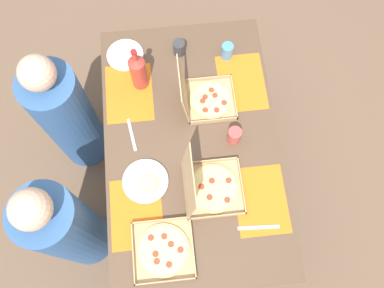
% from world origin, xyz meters
% --- Properties ---
extents(ground_plane, '(6.00, 6.00, 0.00)m').
position_xyz_m(ground_plane, '(0.00, 0.00, 0.00)').
color(ground_plane, brown).
extents(dining_table, '(1.52, 0.94, 0.76)m').
position_xyz_m(dining_table, '(0.00, 0.00, 0.65)').
color(dining_table, '#3F3328').
rests_on(dining_table, ground_plane).
extents(placemat_near_left, '(0.36, 0.26, 0.00)m').
position_xyz_m(placemat_near_left, '(-0.34, -0.32, 0.76)').
color(placemat_near_left, orange).
rests_on(placemat_near_left, dining_table).
extents(placemat_near_right, '(0.36, 0.26, 0.00)m').
position_xyz_m(placemat_near_right, '(0.34, -0.32, 0.76)').
color(placemat_near_right, orange).
rests_on(placemat_near_right, dining_table).
extents(placemat_far_left, '(0.36, 0.26, 0.00)m').
position_xyz_m(placemat_far_left, '(-0.34, 0.32, 0.76)').
color(placemat_far_left, orange).
rests_on(placemat_far_left, dining_table).
extents(placemat_far_right, '(0.36, 0.26, 0.00)m').
position_xyz_m(placemat_far_right, '(0.34, 0.32, 0.76)').
color(placemat_far_right, orange).
rests_on(placemat_far_right, dining_table).
extents(pizza_box_center, '(0.30, 0.30, 0.33)m').
position_xyz_m(pizza_box_center, '(-0.26, -0.05, 0.81)').
color(pizza_box_center, tan).
rests_on(pizza_box_center, dining_table).
extents(pizza_box_corner_left, '(0.27, 0.30, 0.30)m').
position_xyz_m(pizza_box_corner_left, '(0.24, -0.10, 0.80)').
color(pizza_box_corner_left, tan).
rests_on(pizza_box_corner_left, dining_table).
extents(pizza_box_edge_far, '(0.30, 0.30, 0.04)m').
position_xyz_m(pizza_box_edge_far, '(-0.54, 0.20, 0.77)').
color(pizza_box_edge_far, tan).
rests_on(pizza_box_edge_far, dining_table).
extents(plate_far_right, '(0.24, 0.24, 0.03)m').
position_xyz_m(plate_far_right, '(-0.18, 0.26, 0.77)').
color(plate_far_right, white).
rests_on(plate_far_right, dining_table).
extents(plate_near_right, '(0.21, 0.21, 0.02)m').
position_xyz_m(plate_near_right, '(0.58, 0.33, 0.77)').
color(plate_near_right, white).
rests_on(plate_near_right, dining_table).
extents(soda_bottle, '(0.09, 0.09, 0.32)m').
position_xyz_m(soda_bottle, '(0.40, 0.25, 0.89)').
color(soda_bottle, '#B2382D').
rests_on(soda_bottle, dining_table).
extents(cup_dark, '(0.07, 0.07, 0.09)m').
position_xyz_m(cup_dark, '(0.58, 0.01, 0.80)').
color(cup_dark, '#333338').
rests_on(cup_dark, dining_table).
extents(cup_spare, '(0.07, 0.07, 0.10)m').
position_xyz_m(cup_spare, '(0.52, -0.26, 0.81)').
color(cup_spare, teal).
rests_on(cup_spare, dining_table).
extents(cup_red, '(0.07, 0.07, 0.10)m').
position_xyz_m(cup_red, '(0.01, -0.23, 0.81)').
color(cup_red, '#BF4742').
rests_on(cup_red, dining_table).
extents(fork_by_far_right, '(0.19, 0.05, 0.00)m').
position_xyz_m(fork_by_far_right, '(0.09, 0.32, 0.76)').
color(fork_by_far_right, '#B7B7BC').
rests_on(fork_by_far_right, dining_table).
extents(knife_by_near_left, '(0.03, 0.21, 0.00)m').
position_xyz_m(knife_by_near_left, '(-0.48, -0.28, 0.76)').
color(knife_by_near_left, '#B7B7BC').
rests_on(knife_by_near_left, dining_table).
extents(diner_left_seat, '(0.32, 0.32, 1.19)m').
position_xyz_m(diner_left_seat, '(-0.34, 0.73, 0.53)').
color(diner_left_seat, '#33598C').
rests_on(diner_left_seat, ground_plane).
extents(diner_right_seat, '(0.32, 0.32, 1.15)m').
position_xyz_m(diner_right_seat, '(0.34, 0.73, 0.52)').
color(diner_right_seat, '#33598C').
rests_on(diner_right_seat, ground_plane).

